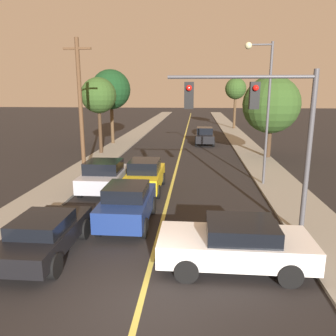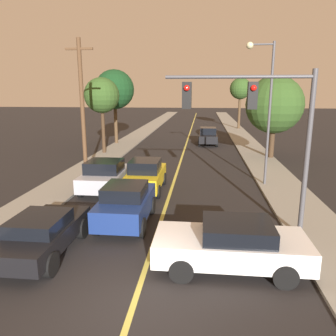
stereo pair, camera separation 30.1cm
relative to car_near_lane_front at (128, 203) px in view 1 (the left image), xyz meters
name	(u,v)px [view 1 (the left image)]	position (x,y,z in m)	size (l,w,h in m)	color
ground_plane	(140,303)	(1.34, -4.96, -0.86)	(200.00, 200.00, 0.00)	black
road_surface	(186,132)	(1.34, 31.04, -0.85)	(9.58, 80.00, 0.01)	black
sidewalk_left	(141,131)	(-4.70, 31.04, -0.80)	(2.50, 80.00, 0.12)	gray
sidewalk_right	(232,132)	(7.38, 31.04, -0.80)	(2.50, 80.00, 0.12)	gray
car_near_lane_front	(128,203)	(0.00, 0.00, 0.00)	(1.90, 3.90, 1.66)	navy
car_near_lane_second	(145,175)	(0.00, 4.51, -0.01)	(1.85, 4.03, 1.69)	gold
car_outer_lane_front	(45,234)	(-2.11, -2.77, -0.12)	(1.88, 4.10, 1.36)	black
car_outer_lane_second	(105,176)	(-2.11, 4.24, -0.02)	(2.11, 3.89, 1.67)	#A5A8B2
car_far_oncoming	(205,136)	(3.50, 20.53, -0.02)	(1.89, 4.01, 1.68)	black
car_crossing_right	(236,244)	(3.88, -3.00, -0.08)	(4.50, 2.06, 1.48)	white
traffic_signal_mast	(262,119)	(4.89, -0.60, 3.41)	(4.97, 0.42, 5.78)	#47474C
streetlamp_right	(263,97)	(6.17, 6.12, 4.03)	(1.47, 0.36, 7.56)	#47474C
utility_pole_left	(81,107)	(-4.05, 6.65, 3.41)	(1.60, 0.24, 7.98)	#513823
tree_left_near	(99,96)	(-5.32, 14.57, 3.96)	(2.87, 2.87, 6.18)	#3D2B1C
tree_left_far	(111,90)	(-5.64, 19.82, 4.47)	(3.78, 3.78, 7.13)	#4C3823
tree_right_near	(271,105)	(8.32, 13.92, 3.31)	(4.34, 4.34, 6.24)	#3D2B1C
tree_right_far	(236,89)	(7.94, 34.60, 4.61)	(2.88, 2.88, 6.86)	#4C3823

